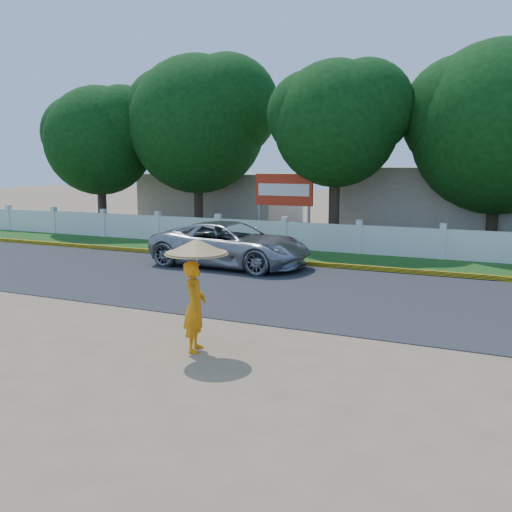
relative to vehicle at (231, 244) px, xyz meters
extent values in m
plane|color=#9E8460|center=(3.17, -6.90, -0.74)|extent=(120.00, 120.00, 0.00)
cube|color=#38383A|center=(3.17, -2.40, -0.73)|extent=(60.00, 7.00, 0.02)
cube|color=#2D601E|center=(3.17, 2.85, -0.73)|extent=(60.00, 3.50, 0.03)
cube|color=yellow|center=(3.17, 1.15, -0.66)|extent=(40.00, 0.18, 0.16)
cube|color=silver|center=(3.17, 4.30, -0.19)|extent=(40.00, 0.10, 1.10)
cube|color=#B7AD99|center=(6.17, 11.10, 0.86)|extent=(10.00, 6.00, 3.20)
cube|color=#B7AD99|center=(-6.83, 12.10, 0.66)|extent=(8.00, 5.00, 2.80)
imported|color=#9CA0A4|center=(0.00, 0.00, 0.00)|extent=(5.43, 2.67, 1.48)
imported|color=orange|center=(3.34, -7.89, 0.09)|extent=(0.57, 0.70, 1.66)
cylinder|color=gray|center=(3.39, -7.89, 0.73)|extent=(0.02, 0.02, 1.08)
cone|color=tan|center=(3.39, -7.89, 1.19)|extent=(1.14, 1.14, 0.27)
cylinder|color=gray|center=(-1.41, 5.40, 0.26)|extent=(0.12, 0.12, 2.00)
cylinder|color=gray|center=(0.79, 5.40, 0.26)|extent=(0.12, 0.12, 2.00)
cube|color=red|center=(-0.31, 5.40, 1.56)|extent=(2.50, 0.12, 1.30)
cube|color=silver|center=(-0.31, 5.34, 1.56)|extent=(2.25, 0.02, 0.49)
cylinder|color=#473828|center=(1.62, 6.12, 1.03)|extent=(0.44, 0.44, 3.55)
sphere|color=#114914|center=(1.62, 6.12, 4.20)|extent=(5.08, 5.08, 5.08)
cylinder|color=#473828|center=(-10.73, 6.53, 0.76)|extent=(0.44, 0.44, 3.00)
sphere|color=#114914|center=(-10.73, 6.53, 3.74)|extent=(5.39, 5.39, 5.39)
cylinder|color=#473828|center=(-5.82, 7.81, 0.96)|extent=(0.44, 0.44, 3.40)
sphere|color=#114914|center=(-5.82, 7.81, 4.47)|extent=(6.58, 6.58, 6.58)
cylinder|color=#473828|center=(7.60, 7.97, 0.70)|extent=(0.44, 0.44, 2.89)
sphere|color=#114914|center=(7.60, 7.97, 3.99)|extent=(6.71, 6.71, 6.71)
camera|label=1|loc=(8.54, -16.52, 2.65)|focal=40.00mm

